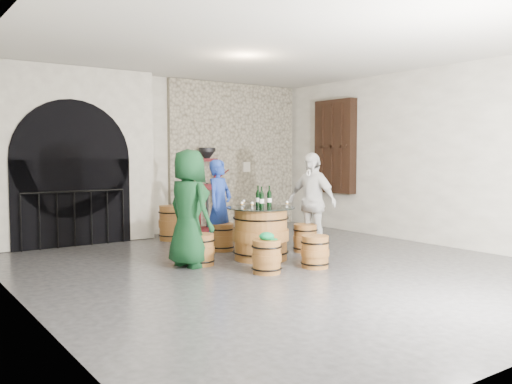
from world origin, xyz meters
TOP-DOWN VIEW (x-y plane):
  - ground at (0.00, 0.00)m, footprint 8.00×8.00m
  - wall_back at (0.00, 4.00)m, footprint 8.00×0.00m
  - wall_left at (-3.50, 0.00)m, footprint 0.00×8.00m
  - wall_right at (3.50, 0.00)m, footprint 0.00×8.00m
  - ceiling at (0.00, 0.00)m, footprint 8.00×8.00m
  - stone_facing_panel at (1.80, 3.94)m, footprint 3.20×0.12m
  - arched_opening at (-1.90, 3.74)m, footprint 3.10×0.60m
  - shuttered_window at (3.38, 2.40)m, footprint 0.23×1.10m
  - barrel_table at (0.11, 0.59)m, footprint 1.06×1.06m
  - barrel_stool_left at (-0.87, 0.74)m, footprint 0.42×0.42m
  - barrel_stool_far at (0.02, 1.58)m, footprint 0.42×0.42m
  - barrel_stool_right at (1.10, 0.69)m, footprint 0.42×0.42m
  - barrel_stool_near_right at (0.39, -0.37)m, footprint 0.42×0.42m
  - barrel_stool_near_left at (-0.40, -0.26)m, footprint 0.42×0.42m
  - green_cap at (-0.40, -0.26)m, footprint 0.25×0.21m
  - person_green at (-1.05, 0.76)m, footprint 0.66×0.91m
  - person_blue at (0.02, 1.65)m, footprint 0.67×0.58m
  - person_white at (1.25, 0.70)m, footprint 0.57×1.03m
  - wine_bottle_left at (0.09, 0.54)m, footprint 0.08×0.08m
  - wine_bottle_center at (0.28, 0.59)m, footprint 0.08×0.08m
  - wine_bottle_right at (0.19, 0.76)m, footprint 0.08×0.08m
  - tasting_glass_a at (-0.09, 0.53)m, footprint 0.05×0.05m
  - tasting_glass_b at (0.31, 0.61)m, footprint 0.05×0.05m
  - tasting_glass_c at (0.03, 0.93)m, footprint 0.05×0.05m
  - tasting_glass_d at (0.23, 0.81)m, footprint 0.05×0.05m
  - tasting_glass_e at (0.45, 0.36)m, footprint 0.05×0.05m
  - tasting_glass_f at (-0.21, 0.63)m, footprint 0.05×0.05m
  - side_barrel at (-0.17, 3.12)m, footprint 0.50×0.50m
  - corking_press at (0.96, 3.70)m, footprint 0.74×0.47m
  - control_box at (2.05, 3.86)m, footprint 0.18×0.10m

SIDE VIEW (x-z plane):
  - ground at x=0.00m, z-range 0.00..0.00m
  - barrel_stool_left at x=-0.87m, z-range 0.00..0.46m
  - barrel_stool_far at x=0.02m, z-range 0.00..0.46m
  - barrel_stool_right at x=1.10m, z-range 0.00..0.46m
  - barrel_stool_near_right at x=0.39m, z-range 0.00..0.46m
  - barrel_stool_near_left at x=-0.40m, z-range 0.00..0.46m
  - side_barrel at x=-0.17m, z-range 0.00..0.66m
  - barrel_table at x=0.11m, z-range 0.00..0.81m
  - green_cap at x=-0.40m, z-range 0.45..0.57m
  - person_blue at x=0.02m, z-range 0.00..1.54m
  - person_white at x=1.25m, z-range 0.00..1.66m
  - person_green at x=-1.05m, z-range 0.00..1.71m
  - tasting_glass_a at x=-0.09m, z-range 0.82..0.91m
  - tasting_glass_b at x=0.31m, z-range 0.82..0.91m
  - tasting_glass_c at x=0.03m, z-range 0.82..0.91m
  - tasting_glass_d at x=0.23m, z-range 0.82..0.91m
  - tasting_glass_e at x=0.45m, z-range 0.82..0.91m
  - tasting_glass_f at x=-0.21m, z-range 0.82..0.91m
  - wine_bottle_left at x=0.09m, z-range 0.78..1.11m
  - wine_bottle_center at x=0.28m, z-range 0.78..1.11m
  - wine_bottle_right at x=0.19m, z-range 0.78..1.11m
  - corking_press at x=0.96m, z-range 0.15..1.92m
  - control_box at x=2.05m, z-range 1.24..1.46m
  - arched_opening at x=-1.90m, z-range -0.01..3.18m
  - wall_back at x=0.00m, z-range -2.40..5.60m
  - wall_left at x=-3.50m, z-range -2.40..5.60m
  - wall_right at x=3.50m, z-range -2.40..5.60m
  - stone_facing_panel at x=1.80m, z-range 0.01..3.19m
  - shuttered_window at x=3.38m, z-range 0.80..2.80m
  - ceiling at x=0.00m, z-range 3.20..3.20m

